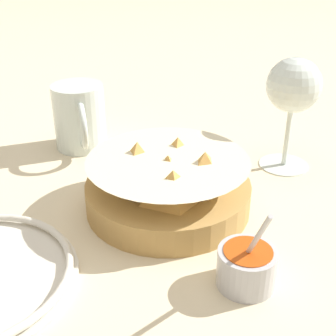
{
  "coord_description": "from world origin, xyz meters",
  "views": [
    {
      "loc": [
        0.44,
        -0.12,
        0.32
      ],
      "look_at": [
        -0.03,
        0.01,
        0.06
      ],
      "focal_mm": 50.0,
      "sensor_mm": 36.0,
      "label": 1
    }
  ],
  "objects_px": {
    "sauce_cup": "(247,266)",
    "beer_mug": "(80,119)",
    "food_basket": "(169,184)",
    "wine_glass": "(293,89)"
  },
  "relations": [
    {
      "from": "food_basket",
      "to": "wine_glass",
      "type": "height_order",
      "value": "wine_glass"
    },
    {
      "from": "sauce_cup",
      "to": "wine_glass",
      "type": "bearing_deg",
      "value": 144.32
    },
    {
      "from": "wine_glass",
      "to": "beer_mug",
      "type": "xyz_separation_m",
      "value": [
        -0.14,
        -0.28,
        -0.07
      ]
    },
    {
      "from": "food_basket",
      "to": "wine_glass",
      "type": "relative_size",
      "value": 1.27
    },
    {
      "from": "sauce_cup",
      "to": "beer_mug",
      "type": "height_order",
      "value": "sauce_cup"
    },
    {
      "from": "food_basket",
      "to": "wine_glass",
      "type": "bearing_deg",
      "value": 108.17
    },
    {
      "from": "food_basket",
      "to": "beer_mug",
      "type": "bearing_deg",
      "value": -157.43
    },
    {
      "from": "food_basket",
      "to": "sauce_cup",
      "type": "height_order",
      "value": "sauce_cup"
    },
    {
      "from": "sauce_cup",
      "to": "food_basket",
      "type": "bearing_deg",
      "value": -167.15
    },
    {
      "from": "sauce_cup",
      "to": "wine_glass",
      "type": "relative_size",
      "value": 0.65
    }
  ]
}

